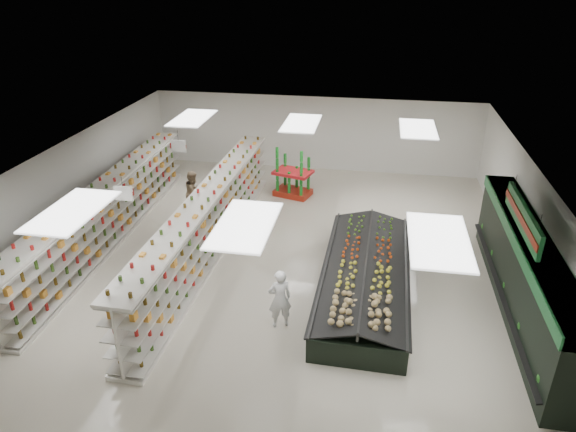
% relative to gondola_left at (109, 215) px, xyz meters
% --- Properties ---
extents(floor, '(16.00, 16.00, 0.00)m').
position_rel_gondola_left_xyz_m(floor, '(5.70, -0.27, -0.90)').
color(floor, beige).
rests_on(floor, ground).
extents(ceiling, '(14.00, 16.00, 0.02)m').
position_rel_gondola_left_xyz_m(ceiling, '(5.70, -0.27, 2.30)').
color(ceiling, white).
rests_on(ceiling, wall_back).
extents(wall_back, '(14.00, 0.02, 3.20)m').
position_rel_gondola_left_xyz_m(wall_back, '(5.70, 7.73, 0.70)').
color(wall_back, white).
rests_on(wall_back, floor).
extents(wall_front, '(14.00, 0.02, 3.20)m').
position_rel_gondola_left_xyz_m(wall_front, '(5.70, -8.27, 0.70)').
color(wall_front, white).
rests_on(wall_front, floor).
extents(wall_left, '(0.02, 16.00, 3.20)m').
position_rel_gondola_left_xyz_m(wall_left, '(-1.30, -0.27, 0.70)').
color(wall_left, white).
rests_on(wall_left, floor).
extents(wall_right, '(0.02, 16.00, 3.20)m').
position_rel_gondola_left_xyz_m(wall_right, '(12.70, -0.27, 0.70)').
color(wall_right, white).
rests_on(wall_right, floor).
extents(produce_wall_case, '(0.93, 8.00, 2.20)m').
position_rel_gondola_left_xyz_m(produce_wall_case, '(12.23, -1.77, 0.34)').
color(produce_wall_case, black).
rests_on(produce_wall_case, floor).
extents(aisle_sign_near, '(0.52, 0.06, 0.75)m').
position_rel_gondola_left_xyz_m(aisle_sign_near, '(1.90, -2.27, 1.85)').
color(aisle_sign_near, white).
rests_on(aisle_sign_near, ceiling).
extents(aisle_sign_far, '(0.52, 0.06, 0.75)m').
position_rel_gondola_left_xyz_m(aisle_sign_far, '(1.90, 1.73, 1.85)').
color(aisle_sign_far, white).
rests_on(aisle_sign_far, ceiling).
extents(hortifruti_banner, '(0.12, 3.20, 0.95)m').
position_rel_gondola_left_xyz_m(hortifruti_banner, '(11.95, -1.77, 1.75)').
color(hortifruti_banner, '#1C6B32').
rests_on(hortifruti_banner, ceiling).
extents(gondola_left, '(1.15, 11.32, 1.96)m').
position_rel_gondola_left_xyz_m(gondola_left, '(0.00, 0.00, 0.00)').
color(gondola_left, white).
rests_on(gondola_left, floor).
extents(gondola_center, '(1.06, 11.62, 2.01)m').
position_rel_gondola_left_xyz_m(gondola_center, '(3.45, -0.26, 0.02)').
color(gondola_center, white).
rests_on(gondola_center, floor).
extents(produce_island, '(2.51, 6.59, 0.98)m').
position_rel_gondola_left_xyz_m(produce_island, '(8.31, -1.49, -0.45)').
color(produce_island, black).
rests_on(produce_island, floor).
extents(soda_endcap, '(1.62, 1.32, 1.81)m').
position_rel_gondola_left_xyz_m(soda_endcap, '(5.27, 4.61, -0.02)').
color(soda_endcap, '#A12312').
rests_on(soda_endcap, floor).
extents(shopper_main, '(0.69, 0.59, 1.60)m').
position_rel_gondola_left_xyz_m(shopper_main, '(6.29, -3.50, -0.10)').
color(shopper_main, silver).
rests_on(shopper_main, floor).
extents(shopper_background, '(0.51, 0.80, 1.63)m').
position_rel_gondola_left_xyz_m(shopper_background, '(2.04, 2.38, -0.09)').
color(shopper_background, '#957B5B').
rests_on(shopper_background, floor).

